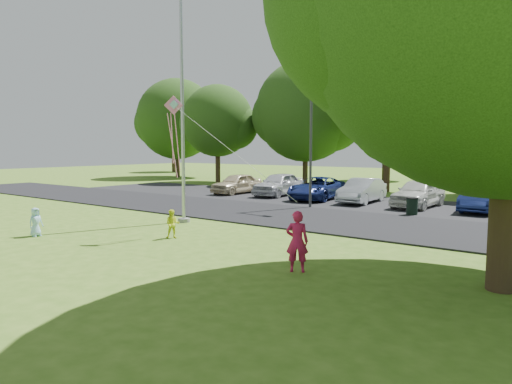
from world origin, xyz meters
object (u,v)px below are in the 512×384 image
Objects in this scene: flagpole at (183,122)px; child_yellow at (173,224)px; woman at (297,241)px; street_lamp at (315,128)px; trash_can at (412,207)px; child_blue at (36,222)px; kite at (175,119)px.

flagpole is 5.04m from child_yellow.
flagpole is at bearing -53.02° from woman.
flagpole is 9.32m from woman.
street_lamp is (2.26, 7.01, -0.10)m from flagpole.
trash_can is at bearing 46.37° from flagpole.
flagpole is at bearing -24.48° from child_blue.
child_yellow is (-5.64, 1.08, -0.28)m from woman.
flagpole is at bearing -103.05° from street_lamp.
woman is 5.75m from child_yellow.
flagpole reaches higher than trash_can.
woman is at bearing -57.83° from street_lamp.
flagpole is at bearing 88.18° from child_yellow.
kite is (2.12, -2.40, -0.09)m from flagpole.
street_lamp is 9.41m from kite.
child_yellow is 0.98× the size of child_blue.
street_lamp is 6.82× the size of child_yellow.
trash_can is 0.82× the size of child_blue.
flagpole reaches higher than child_blue.
kite is at bearing 62.43° from child_yellow.
flagpole is 1.64× the size of kite.
kite is at bearing -40.77° from woman.
woman is (5.56, -10.77, -3.30)m from street_lamp.
woman is at bearing -47.62° from kite.
trash_can is at bearing 23.11° from child_yellow.
child_yellow is at bearing -38.21° from woman.
child_yellow is at bearing -62.12° from child_blue.
street_lamp is 4.39× the size of woman.
street_lamp is at bearing -90.04° from woman.
trash_can is 11.60m from kite.
flagpole is 10.93m from trash_can.
flagpole is 3.20m from kite.
child_blue is (-4.10, -2.61, 0.01)m from child_yellow.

